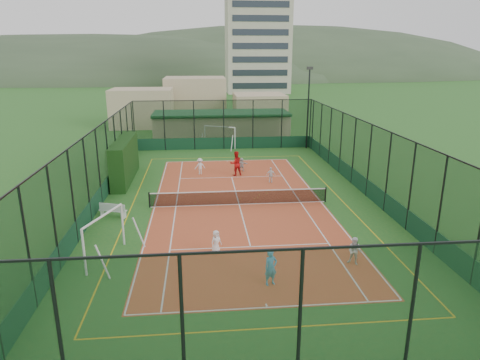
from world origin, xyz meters
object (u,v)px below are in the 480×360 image
object	(u,v)px
apartment_tower	(257,29)
coach	(236,163)
child_far_back	(242,164)
child_far_left	(200,166)
child_near_right	(355,251)
futsal_goal_near	(105,238)
white_bench	(113,210)
child_near_left	(216,242)
clubhouse	(221,126)
child_near_mid	(271,268)
futsal_goal_far	(220,137)
floodlight_ne	(308,108)
child_far_right	(271,175)

from	to	relation	value
apartment_tower	coach	size ratio (longest dim) A/B	15.12
apartment_tower	child_far_back	world-z (taller)	apartment_tower
child_far_left	coach	distance (m)	2.96
child_far_back	child_near_right	bearing A→B (deg)	106.42
futsal_goal_near	child_far_left	xyz separation A→B (m)	(4.59, 14.60, -0.43)
white_bench	child_far_left	world-z (taller)	child_far_left
apartment_tower	child_near_left	distance (m)	91.12
clubhouse	apartment_tower	bearing A→B (deg)	78.69
child_near_mid	child_far_left	xyz separation A→B (m)	(-2.93, 17.71, -0.12)
futsal_goal_far	child_far_back	bearing A→B (deg)	-57.00
child_near_mid	floodlight_ne	bearing A→B (deg)	54.75
clubhouse	apartment_tower	world-z (taller)	apartment_tower
child_near_left	child_far_back	world-z (taller)	child_near_left
child_far_right	futsal_goal_far	bearing A→B (deg)	-70.74
coach	clubhouse	bearing A→B (deg)	-104.92
futsal_goal_far	child_near_mid	distance (m)	27.64
futsal_goal_near	child_near_mid	bearing A→B (deg)	-92.17
floodlight_ne	child_near_mid	world-z (taller)	floodlight_ne
clubhouse	child_far_back	xyz separation A→B (m)	(0.97, -13.80, -0.99)
child_near_left	child_far_back	size ratio (longest dim) A/B	1.04
white_bench	futsal_goal_far	world-z (taller)	futsal_goal_far
white_bench	child_far_back	world-z (taller)	child_far_back
futsal_goal_near	child_near_right	xyz separation A→B (m)	(11.73, -1.68, -0.43)
floodlight_ne	clubhouse	xyz separation A→B (m)	(-8.60, 5.40, -2.55)
floodlight_ne	white_bench	distance (m)	24.70
floodlight_ne	child_near_right	bearing A→B (deg)	-98.91
child_near_mid	coach	bearing A→B (deg)	71.89
futsal_goal_near	floodlight_ne	bearing A→B (deg)	-13.23
white_bench	futsal_goal_near	bearing A→B (deg)	-63.47
futsal_goal_near	futsal_goal_far	world-z (taller)	futsal_goal_far
apartment_tower	child_far_left	bearing A→B (deg)	-101.03
futsal_goal_far	child_near_right	size ratio (longest dim) A/B	2.58
clubhouse	child_far_back	distance (m)	13.87
apartment_tower	child_near_mid	xyz separation A→B (m)	(-11.58, -92.16, -14.19)
futsal_goal_far	child_near_left	bearing A→B (deg)	-68.67
child_near_mid	child_near_left	bearing A→B (deg)	105.92
child_near_left	child_near_mid	distance (m)	3.92
child_near_left	child_far_back	xyz separation A→B (m)	(2.75, 15.11, -0.02)
child_near_left	clubhouse	bearing A→B (deg)	52.75
futsal_goal_near	child_far_back	size ratio (longest dim) A/B	3.00
futsal_goal_far	child_far_back	distance (m)	9.39
child_near_left	futsal_goal_far	bearing A→B (deg)	53.05
apartment_tower	child_far_right	distance (m)	79.13
apartment_tower	child_far_left	world-z (taller)	apartment_tower
futsal_goal_near	coach	size ratio (longest dim) A/B	1.74
child_far_right	futsal_goal_near	bearing A→B (deg)	54.51
child_far_back	child_far_right	bearing A→B (deg)	123.00
apartment_tower	child_near_left	size ratio (longest dim) A/B	25.25
white_bench	child_near_left	bearing A→B (deg)	-22.65
child_far_back	child_far_left	bearing A→B (deg)	14.60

